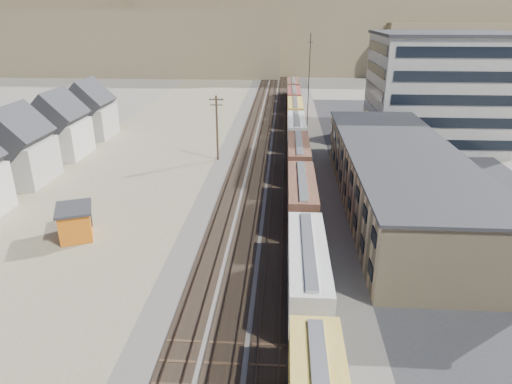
# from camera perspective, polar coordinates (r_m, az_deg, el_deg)

# --- Properties ---
(ground) EXTENTS (300.00, 300.00, 0.00)m
(ground) POSITION_cam_1_polar(r_m,az_deg,el_deg) (33.48, -0.17, -18.66)
(ground) COLOR #6B6356
(ground) RESTS_ON ground
(ballast_bed) EXTENTS (18.00, 200.00, 0.06)m
(ballast_bed) POSITION_cam_1_polar(r_m,az_deg,el_deg) (78.51, 2.25, 5.70)
(ballast_bed) COLOR #4C4742
(ballast_bed) RESTS_ON ground
(dirt_yard) EXTENTS (24.00, 180.00, 0.03)m
(dirt_yard) POSITION_cam_1_polar(r_m,az_deg,el_deg) (72.28, -14.06, 3.61)
(dirt_yard) COLOR #786E53
(dirt_yard) RESTS_ON ground
(asphalt_lot) EXTENTS (26.00, 120.00, 0.04)m
(asphalt_lot) POSITION_cam_1_polar(r_m,az_deg,el_deg) (67.34, 20.95, 1.47)
(asphalt_lot) COLOR #232326
(asphalt_lot) RESTS_ON ground
(rail_tracks) EXTENTS (11.40, 200.00, 0.24)m
(rail_tracks) POSITION_cam_1_polar(r_m,az_deg,el_deg) (78.50, 1.84, 5.77)
(rail_tracks) COLOR black
(rail_tracks) RESTS_ON ground
(freight_train) EXTENTS (3.00, 119.74, 4.46)m
(freight_train) POSITION_cam_1_polar(r_m,az_deg,el_deg) (71.98, 5.19, 6.42)
(freight_train) COLOR black
(freight_train) RESTS_ON ground
(warehouse) EXTENTS (12.40, 40.40, 7.25)m
(warehouse) POSITION_cam_1_polar(r_m,az_deg,el_deg) (55.19, 17.33, 1.63)
(warehouse) COLOR tan
(warehouse) RESTS_ON ground
(office_tower) EXTENTS (22.60, 18.60, 18.45)m
(office_tower) POSITION_cam_1_polar(r_m,az_deg,el_deg) (85.48, 21.95, 11.85)
(office_tower) COLOR #9E998E
(office_tower) RESTS_ON ground
(utility_pole_north) EXTENTS (2.20, 0.32, 10.00)m
(utility_pole_north) POSITION_cam_1_polar(r_m,az_deg,el_deg) (70.15, -4.89, 8.14)
(utility_pole_north) COLOR #382619
(utility_pole_north) RESTS_ON ground
(radio_mast) EXTENTS (1.20, 0.16, 18.00)m
(radio_mast) POSITION_cam_1_polar(r_m,az_deg,el_deg) (86.47, 6.61, 13.24)
(radio_mast) COLOR black
(radio_mast) RESTS_ON ground
(hills_north) EXTENTS (265.00, 80.00, 32.00)m
(hills_north) POSITION_cam_1_polar(r_m,az_deg,el_deg) (193.52, 3.36, 19.46)
(hills_north) COLOR brown
(hills_north) RESTS_ON ground
(maintenance_shed) EXTENTS (4.89, 5.45, 3.27)m
(maintenance_shed) POSITION_cam_1_polar(r_m,az_deg,el_deg) (50.07, -21.65, -3.48)
(maintenance_shed) COLOR orange
(maintenance_shed) RESTS_ON ground
(parked_car_blue) EXTENTS (4.09, 6.22, 1.59)m
(parked_car_blue) POSITION_cam_1_polar(r_m,az_deg,el_deg) (73.31, 21.83, 3.58)
(parked_car_blue) COLOR navy
(parked_car_blue) RESTS_ON ground
(parked_car_far) EXTENTS (2.48, 4.57, 1.48)m
(parked_car_far) POSITION_cam_1_polar(r_m,az_deg,el_deg) (88.54, 21.22, 6.57)
(parked_car_far) COLOR silver
(parked_car_far) RESTS_ON ground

